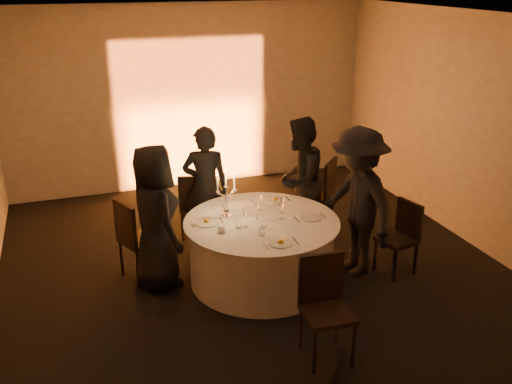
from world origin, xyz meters
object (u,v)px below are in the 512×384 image
object	(u,v)px
chair_front	(325,301)
guest_right	(357,202)
chair_back_left	(195,202)
coffee_cup	(221,229)
guest_back_right	(299,180)
banquet_table	(262,251)
chair_right	(402,233)
guest_left	(155,217)
chair_back_right	(322,190)
candelabra	(226,200)
chair_left	(135,235)
guest_back_left	(206,187)

from	to	relation	value
chair_front	guest_right	distance (m)	1.73
chair_back_left	coffee_cup	bearing A→B (deg)	105.03
guest_back_right	banquet_table	bearing A→B (deg)	3.83
chair_right	coffee_cup	size ratio (longest dim) A/B	8.14
banquet_table	guest_left	distance (m)	1.30
chair_back_right	guest_back_right	distance (m)	0.55
coffee_cup	candelabra	world-z (taller)	candelabra
chair_left	chair_back_right	size ratio (longest dim) A/B	0.97
banquet_table	guest_back_right	xyz separation A→B (m)	(0.86, 0.92, 0.46)
chair_back_right	chair_right	distance (m)	1.50
coffee_cup	candelabra	size ratio (longest dim) A/B	0.18
candelabra	chair_front	bearing A→B (deg)	-75.82
chair_front	chair_right	bearing A→B (deg)	39.58
chair_left	guest_right	world-z (taller)	guest_right
banquet_table	guest_back_left	distance (m)	1.28
chair_left	guest_back_right	size ratio (longest dim) A/B	0.58
banquet_table	chair_left	distance (m)	1.49
banquet_table	guest_back_left	world-z (taller)	guest_back_left
chair_front	coffee_cup	size ratio (longest dim) A/B	9.16
guest_back_right	guest_left	bearing A→B (deg)	-26.49
chair_front	guest_right	size ratio (longest dim) A/B	0.55
banquet_table	chair_back_right	world-z (taller)	chair_back_right
chair_right	chair_front	size ratio (longest dim) A/B	0.89
guest_left	chair_left	bearing A→B (deg)	31.04
chair_back_left	candelabra	distance (m)	1.24
chair_back_left	chair_back_right	distance (m)	1.78
chair_back_left	chair_back_right	size ratio (longest dim) A/B	0.91
banquet_table	candelabra	bearing A→B (deg)	144.88
chair_back_left	chair_right	world-z (taller)	chair_back_left
chair_left	guest_back_left	xyz separation A→B (m)	(1.02, 0.62, 0.26)
guest_back_left	guest_right	distance (m)	2.00
chair_left	guest_right	xyz separation A→B (m)	(2.52, -0.69, 0.35)
banquet_table	chair_back_right	size ratio (longest dim) A/B	1.76
chair_front	guest_back_right	xyz separation A→B (m)	(0.77, 2.42, 0.28)
banquet_table	guest_back_left	bearing A→B (deg)	107.89
chair_back_right	guest_back_left	world-z (taller)	guest_back_left
guest_left	banquet_table	bearing A→B (deg)	-120.04
chair_back_right	coffee_cup	distance (m)	2.21
guest_back_right	coffee_cup	distance (m)	1.73
chair_front	guest_back_left	size ratio (longest dim) A/B	0.62
chair_back_left	coffee_cup	size ratio (longest dim) A/B	8.45
candelabra	chair_back_right	bearing A→B (deg)	27.98
guest_right	coffee_cup	size ratio (longest dim) A/B	16.52
chair_right	guest_right	distance (m)	0.69
chair_front	coffee_cup	xyz separation A→B (m)	(-0.61, 1.37, 0.23)
chair_back_right	candelabra	distance (m)	1.90
chair_back_right	guest_left	world-z (taller)	guest_left
chair_left	coffee_cup	distance (m)	1.12
chair_left	chair_front	bearing A→B (deg)	-166.80
chair_left	guest_back_left	world-z (taller)	guest_back_left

